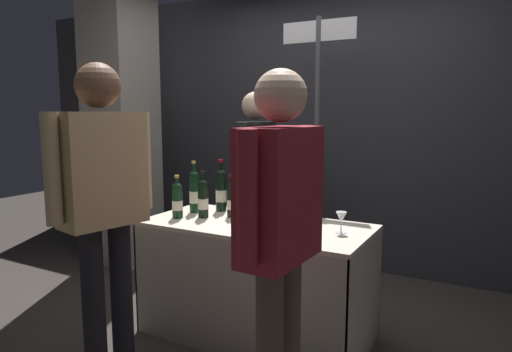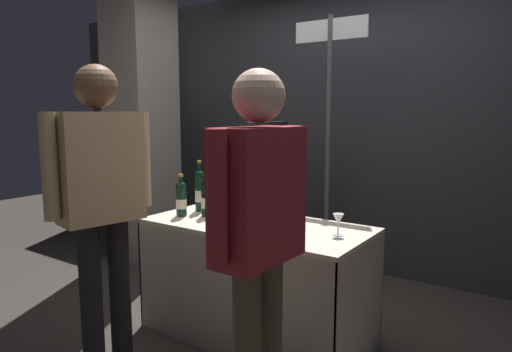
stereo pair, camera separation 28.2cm
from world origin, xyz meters
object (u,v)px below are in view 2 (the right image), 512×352
at_px(taster_foreground_right, 258,223).
at_px(booth_signpost, 329,124).
at_px(display_bottle_0, 181,198).
at_px(wine_glass_mid, 338,220).
at_px(featured_wine_bottle, 235,198).
at_px(vendor_presenter, 266,173).
at_px(wine_glass_near_vendor, 280,212).
at_px(concrete_pillar, 140,76).
at_px(tasting_table, 256,259).
at_px(wine_glass_near_taster, 239,215).
at_px(flower_vase, 281,206).

height_order(taster_foreground_right, booth_signpost, booth_signpost).
distance_m(display_bottle_0, wine_glass_mid, 1.08).
distance_m(featured_wine_bottle, taster_foreground_right, 1.11).
xyz_separation_m(featured_wine_bottle, vendor_presenter, (-0.19, 0.66, 0.08)).
bearing_deg(featured_wine_bottle, wine_glass_near_vendor, -16.90).
bearing_deg(featured_wine_bottle, taster_foreground_right, -47.53).
bearing_deg(booth_signpost, display_bottle_0, -116.14).
distance_m(concrete_pillar, taster_foreground_right, 2.89).
relative_size(wine_glass_mid, vendor_presenter, 0.08).
bearing_deg(wine_glass_near_vendor, wine_glass_mid, 14.44).
height_order(tasting_table, booth_signpost, booth_signpost).
bearing_deg(vendor_presenter, booth_signpost, 110.89).
relative_size(concrete_pillar, taster_foreground_right, 2.19).
xyz_separation_m(wine_glass_near_taster, taster_foreground_right, (0.49, -0.53, 0.13)).
distance_m(display_bottle_0, booth_signpost, 1.32).
relative_size(tasting_table, featured_wine_bottle, 5.02).
xyz_separation_m(featured_wine_bottle, wine_glass_near_vendor, (0.43, -0.13, -0.01)).
distance_m(concrete_pillar, wine_glass_near_taster, 2.28).
distance_m(flower_vase, vendor_presenter, 0.87).
relative_size(featured_wine_bottle, wine_glass_near_taster, 2.16).
bearing_deg(wine_glass_near_taster, featured_wine_bottle, 131.15).
bearing_deg(wine_glass_mid, wine_glass_near_vendor, -165.56).
xyz_separation_m(wine_glass_near_taster, vendor_presenter, (-0.44, 0.95, 0.11)).
xyz_separation_m(display_bottle_0, wine_glass_near_taster, (0.55, -0.09, -0.02)).
relative_size(concrete_pillar, flower_vase, 9.60).
relative_size(vendor_presenter, taster_foreground_right, 0.99).
height_order(display_bottle_0, taster_foreground_right, taster_foreground_right).
bearing_deg(taster_foreground_right, flower_vase, 27.44).
bearing_deg(wine_glass_mid, booth_signpost, 119.08).
bearing_deg(wine_glass_near_taster, taster_foreground_right, -46.83).
bearing_deg(concrete_pillar, featured_wine_bottle, -21.66).
xyz_separation_m(concrete_pillar, wine_glass_mid, (2.38, -0.68, -0.94)).
bearing_deg(wine_glass_near_vendor, booth_signpost, 100.47).
distance_m(wine_glass_mid, wine_glass_near_taster, 0.57).
bearing_deg(vendor_presenter, flower_vase, 30.82).
relative_size(featured_wine_bottle, display_bottle_0, 1.00).
distance_m(concrete_pillar, display_bottle_0, 1.80).
xyz_separation_m(wine_glass_mid, booth_signpost, (-0.53, 0.95, 0.51)).
bearing_deg(wine_glass_mid, vendor_presenter, 143.47).
bearing_deg(booth_signpost, flower_vase, -82.19).
distance_m(wine_glass_near_vendor, wine_glass_near_taster, 0.24).
bearing_deg(concrete_pillar, wine_glass_near_taster, -26.48).
height_order(vendor_presenter, booth_signpost, booth_signpost).
height_order(tasting_table, flower_vase, flower_vase).
xyz_separation_m(display_bottle_0, taster_foreground_right, (1.05, -0.62, 0.10)).
height_order(display_bottle_0, vendor_presenter, vendor_presenter).
distance_m(wine_glass_near_taster, flower_vase, 0.31).
relative_size(wine_glass_near_taster, taster_foreground_right, 0.08).
distance_m(vendor_presenter, taster_foreground_right, 1.75).
bearing_deg(flower_vase, featured_wine_bottle, 179.49).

